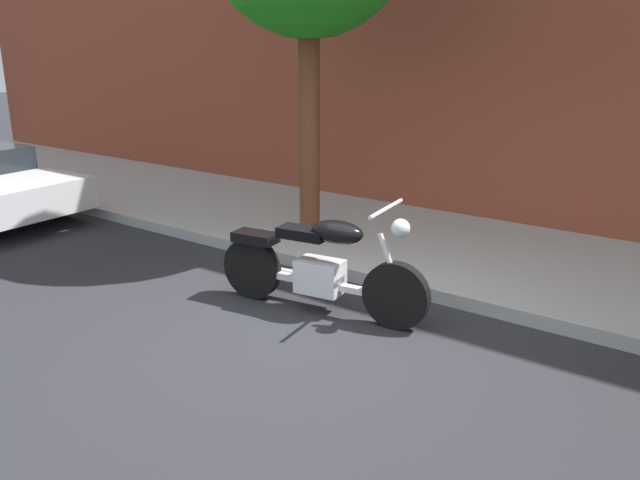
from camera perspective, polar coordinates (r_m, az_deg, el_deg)
ground_plane at (r=5.83m, az=-1.22°, el=-8.29°), size 60.00×60.00×0.00m
sidewalk at (r=8.04m, az=10.91°, el=-0.81°), size 24.86×2.91×0.14m
motorcycle at (r=6.12m, az=0.01°, el=-2.31°), size 2.18×0.70×1.13m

